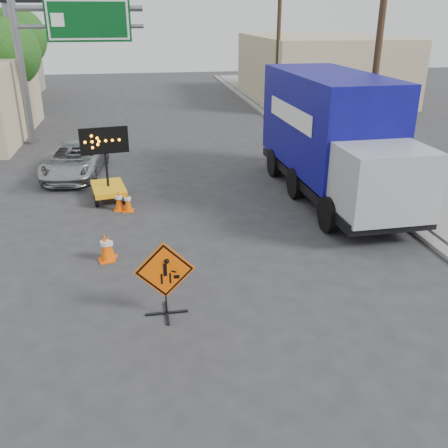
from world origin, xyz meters
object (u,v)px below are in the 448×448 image
object	(u,v)px
pickup_truck	(75,160)
box_truck	(333,144)
construction_sign	(165,277)
arrow_board	(108,183)

from	to	relation	value
pickup_truck	box_truck	bearing A→B (deg)	-16.95
construction_sign	arrow_board	xyz separation A→B (m)	(-1.58, 7.83, -0.34)
construction_sign	pickup_truck	world-z (taller)	construction_sign
construction_sign	pickup_truck	bearing A→B (deg)	104.93
arrow_board	box_truck	size ratio (longest dim) A/B	0.29
arrow_board	pickup_truck	xyz separation A→B (m)	(-1.46, 3.18, 0.05)
construction_sign	box_truck	world-z (taller)	box_truck
construction_sign	box_truck	xyz separation A→B (m)	(6.38, 6.88, 1.01)
construction_sign	box_truck	distance (m)	9.44
construction_sign	arrow_board	bearing A→B (deg)	100.87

